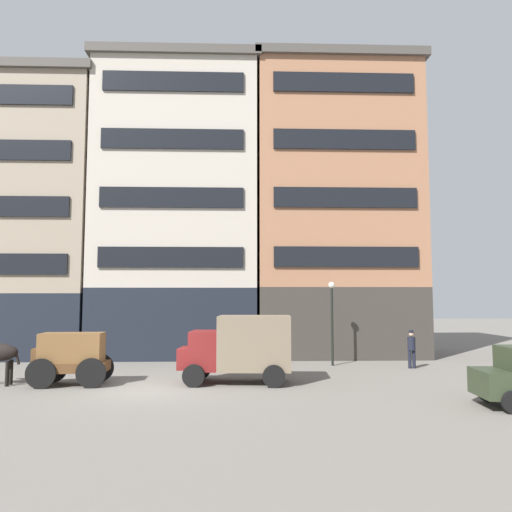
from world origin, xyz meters
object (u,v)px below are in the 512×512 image
Objects in this scene: cargo_wagon at (71,355)px; streetlamp_curbside at (332,311)px; pedestrian_officer at (412,347)px; delivery_truck_near at (240,346)px.

cargo_wagon is 12.28m from streetlamp_curbside.
pedestrian_officer is 0.44× the size of streetlamp_curbside.
delivery_truck_near reaches higher than pedestrian_officer.
streetlamp_curbside is at bearing 46.43° from delivery_truck_near.
pedestrian_officer is at bearing 15.23° from cargo_wagon.
cargo_wagon is at bearing -164.77° from pedestrian_officer.
cargo_wagon reaches higher than pedestrian_officer.
streetlamp_curbside is (11.07, 5.08, 1.52)m from cargo_wagon.
pedestrian_officer is 4.10m from streetlamp_curbside.
cargo_wagon is 1.65× the size of pedestrian_officer.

